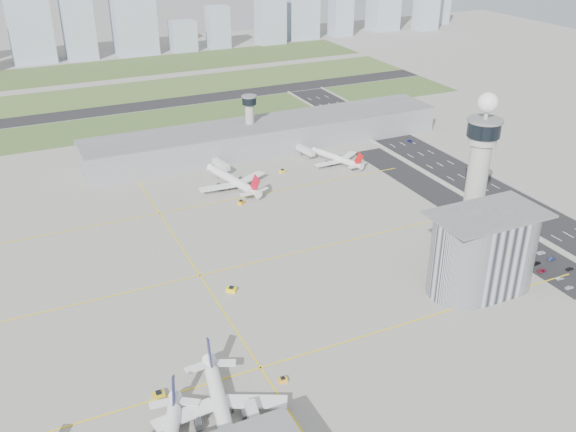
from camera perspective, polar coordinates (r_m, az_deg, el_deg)
name	(u,v)px	position (r m, az deg, el deg)	size (l,w,h in m)	color
ground	(328,290)	(240.63, 3.57, -6.57)	(1000.00, 1000.00, 0.00)	#9C9991
grass_strip_0	(135,124)	(429.06, -13.46, 7.97)	(480.00, 50.00, 0.08)	#3C5729
grass_strip_1	(111,95)	(499.85, -15.42, 10.34)	(480.00, 60.00, 0.08)	#4D652F
grass_strip_2	(92,71)	(576.53, -17.00, 12.22)	(480.00, 70.00, 0.08)	#3F592A
runway	(122,109)	(463.82, -14.50, 9.23)	(480.00, 22.00, 0.10)	black
highway	(558,229)	(306.43, 22.85, -1.07)	(28.00, 500.00, 0.10)	black
barrier_left	(534,234)	(296.57, 21.01, -1.52)	(0.60, 500.00, 1.20)	#9E9E99
landside_road	(531,251)	(283.56, 20.81, -2.93)	(18.00, 260.00, 0.08)	black
parking_lot	(550,266)	(275.34, 22.23, -4.10)	(20.00, 44.00, 0.10)	black
taxiway_line_h_0	(260,368)	(204.75, -2.46, -13.33)	(260.00, 0.60, 0.01)	yellow
taxiway_line_h_1	(200,275)	(251.06, -7.83, -5.26)	(260.00, 0.60, 0.01)	yellow
taxiway_line_h_2	(159,213)	(302.21, -11.37, 0.22)	(260.00, 0.60, 0.01)	yellow
taxiway_line_v	(200,275)	(251.06, -7.83, -5.26)	(0.60, 260.00, 0.01)	yellow
control_tower	(479,164)	(268.84, 16.62, 4.41)	(14.00, 14.00, 64.50)	#ADAAA5
secondary_tower	(250,118)	(368.01, -3.43, 8.67)	(8.60, 8.60, 31.90)	#ADAAA5
admin_building	(483,251)	(244.70, 16.96, -3.01)	(42.00, 24.00, 33.50)	#B2B2B7
terminal_pier	(268,135)	(373.34, -1.83, 7.20)	(210.00, 32.00, 15.80)	gray
airplane_near_c	(221,403)	(184.46, -5.98, -16.22)	(45.47, 38.65, 12.73)	white
airplane_far_a	(232,175)	(322.75, -4.98, 3.65)	(45.48, 38.66, 12.74)	white
airplane_far_b	(336,154)	(352.90, 4.31, 5.50)	(36.96, 31.42, 10.35)	white
jet_bridge_far_0	(215,163)	(348.45, -6.52, 4.71)	(14.00, 3.00, 5.70)	silver
jet_bridge_far_1	(298,149)	(366.09, 0.92, 5.97)	(14.00, 3.00, 5.70)	silver
tug_1	(159,394)	(197.67, -11.43, -15.29)	(2.46, 3.58, 2.08)	gold
tug_2	(283,380)	(199.25, -0.47, -14.34)	(1.88, 2.74, 1.59)	orange
tug_3	(231,289)	(239.58, -5.06, -6.50)	(2.47, 3.59, 2.09)	yellow
tug_4	(241,202)	(306.00, -4.20, 1.25)	(2.29, 3.34, 1.94)	#FC9D13
tug_5	(282,171)	(340.85, -0.51, 4.04)	(2.27, 3.30, 1.92)	yellow
car_lot_0	(569,287)	(262.37, 23.72, -5.83)	(1.48, 3.68, 1.25)	silver
car_lot_1	(560,278)	(267.05, 23.02, -5.12)	(1.16, 3.33, 1.10)	gray
car_lot_2	(542,270)	(269.76, 21.64, -4.51)	(1.94, 4.20, 1.17)	maroon
car_lot_3	(536,263)	(274.09, 21.20, -3.92)	(1.72, 4.23, 1.23)	black
car_lot_4	(524,256)	(277.95, 20.28, -3.33)	(1.28, 3.18, 1.08)	#141852
car_lot_5	(512,249)	(280.93, 19.26, -2.80)	(1.39, 3.99, 1.32)	silver
car_lot_8	(570,269)	(275.10, 23.76, -4.31)	(1.40, 3.49, 1.19)	black
car_lot_9	(552,259)	(279.43, 22.41, -3.54)	(1.37, 3.94, 1.30)	#1A234C
car_lot_10	(541,253)	(282.69, 21.59, -3.05)	(1.85, 4.00, 1.11)	white
car_lot_11	(532,243)	(288.53, 20.83, -2.30)	(1.52, 3.75, 1.09)	gray
car_hw_1	(500,195)	(330.33, 18.32, 1.79)	(1.15, 3.31, 1.09)	black
car_hw_2	(410,141)	(392.25, 10.79, 6.57)	(1.84, 3.99, 1.11)	navy
car_hw_4	(343,118)	(429.36, 4.89, 8.69)	(1.41, 3.50, 1.19)	gray
skyline_bldg_7	(30,26)	(622.19, -21.99, 15.36)	(35.76, 28.61, 61.22)	#9EADC1
skyline_bldg_8	(76,11)	(619.10, -18.32, 16.92)	(26.33, 21.06, 83.39)	#9EADC1
skyline_bldg_9	(134,19)	(629.77, -13.57, 16.64)	(36.96, 29.57, 62.11)	#9EADC1
skyline_bldg_10	(183,36)	(634.73, -9.31, 15.50)	(23.01, 18.41, 27.75)	#9EADC1
skyline_bldg_11	(218,27)	(643.80, -6.24, 16.35)	(20.22, 16.18, 38.97)	#9EADC1
skyline_bldg_12	(270,19)	(660.61, -1.58, 17.09)	(26.14, 20.92, 46.89)	#9EADC1
skyline_bldg_14	(341,2)	(700.17, 4.76, 18.45)	(21.59, 17.28, 68.75)	#9EADC1
skyline_bldg_15	(384,0)	(738.37, 8.52, 18.47)	(30.25, 24.20, 63.40)	#9EADC1
skyline_bldg_17	(438,5)	(791.85, 13.20, 17.80)	(22.64, 18.11, 41.06)	#9EADC1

